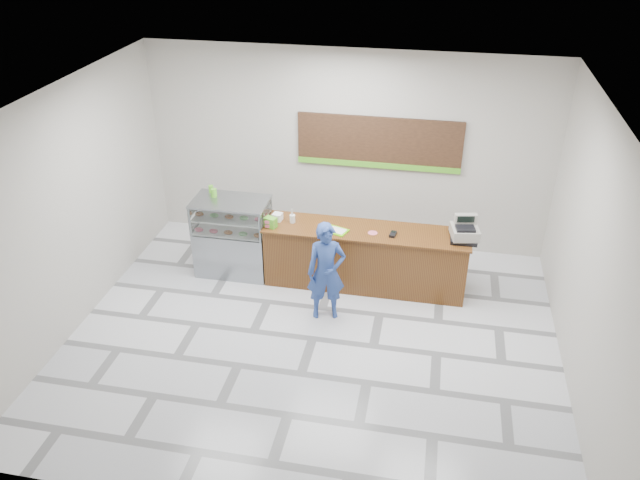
% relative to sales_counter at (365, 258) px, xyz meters
% --- Properties ---
extents(floor, '(7.00, 7.00, 0.00)m').
position_rel_sales_counter_xyz_m(floor, '(-0.55, -1.55, -0.52)').
color(floor, silver).
rests_on(floor, ground).
extents(back_wall, '(7.00, 0.00, 7.00)m').
position_rel_sales_counter_xyz_m(back_wall, '(-0.55, 1.45, 1.23)').
color(back_wall, '#B7B2A8').
rests_on(back_wall, floor).
extents(ceiling, '(7.00, 7.00, 0.00)m').
position_rel_sales_counter_xyz_m(ceiling, '(-0.55, -1.55, 2.98)').
color(ceiling, silver).
rests_on(ceiling, back_wall).
extents(sales_counter, '(3.26, 0.76, 1.03)m').
position_rel_sales_counter_xyz_m(sales_counter, '(0.00, 0.00, 0.00)').
color(sales_counter, brown).
rests_on(sales_counter, floor).
extents(display_case, '(1.22, 0.72, 1.33)m').
position_rel_sales_counter_xyz_m(display_case, '(-2.22, -0.00, 0.16)').
color(display_case, gray).
rests_on(display_case, floor).
extents(menu_board, '(2.80, 0.06, 0.90)m').
position_rel_sales_counter_xyz_m(menu_board, '(-0.00, 1.41, 1.42)').
color(menu_board, black).
rests_on(menu_board, back_wall).
extents(cash_register, '(0.47, 0.49, 0.38)m').
position_rel_sales_counter_xyz_m(cash_register, '(1.50, -0.02, 0.66)').
color(cash_register, black).
rests_on(cash_register, sales_counter).
extents(card_terminal, '(0.11, 0.19, 0.04)m').
position_rel_sales_counter_xyz_m(card_terminal, '(0.43, -0.10, 0.54)').
color(card_terminal, black).
rests_on(card_terminal, sales_counter).
extents(serving_tray, '(0.41, 0.35, 0.02)m').
position_rel_sales_counter_xyz_m(serving_tray, '(-0.46, -0.13, 0.52)').
color(serving_tray, '#66D10A').
rests_on(serving_tray, sales_counter).
extents(napkin_box, '(0.16, 0.16, 0.12)m').
position_rel_sales_counter_xyz_m(napkin_box, '(-1.45, 0.04, 0.57)').
color(napkin_box, white).
rests_on(napkin_box, sales_counter).
extents(straw_cup, '(0.09, 0.09, 0.13)m').
position_rel_sales_counter_xyz_m(straw_cup, '(-1.20, 0.02, 0.58)').
color(straw_cup, silver).
rests_on(straw_cup, sales_counter).
extents(promo_box, '(0.22, 0.18, 0.17)m').
position_rel_sales_counter_xyz_m(promo_box, '(-1.50, -0.20, 0.60)').
color(promo_box, '#55B225').
rests_on(promo_box, sales_counter).
extents(donut_decal, '(0.15, 0.15, 0.00)m').
position_rel_sales_counter_xyz_m(donut_decal, '(0.11, -0.08, 0.52)').
color(donut_decal, '#E6627C').
rests_on(donut_decal, sales_counter).
extents(green_cup_left, '(0.08, 0.08, 0.12)m').
position_rel_sales_counter_xyz_m(green_cup_left, '(-2.62, 0.24, 0.88)').
color(green_cup_left, '#55B225').
rests_on(green_cup_left, display_case).
extents(green_cup_right, '(0.09, 0.09, 0.14)m').
position_rel_sales_counter_xyz_m(green_cup_right, '(-2.51, 0.09, 0.88)').
color(green_cup_right, '#55B225').
rests_on(green_cup_right, display_case).
extents(customer, '(0.65, 0.51, 1.57)m').
position_rel_sales_counter_xyz_m(customer, '(-0.47, -0.94, 0.27)').
color(customer, '#29438C').
rests_on(customer, floor).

